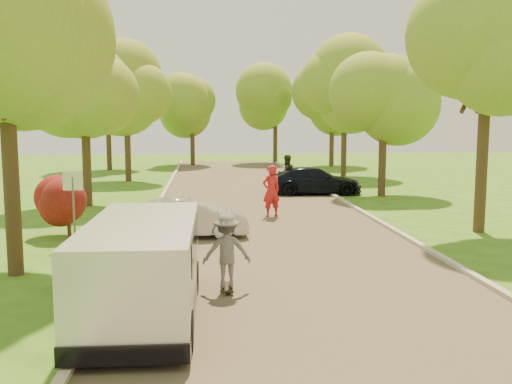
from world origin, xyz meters
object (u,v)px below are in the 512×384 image
object	(u,v)px
street_sign	(73,192)
person_striped	(271,191)
silver_sedan	(187,218)
person_olive	(286,174)
dark_sedan	(314,181)
minivan	(143,267)
skateboarder	(227,251)
longboard	(227,287)

from	to	relation	value
street_sign	person_striped	bearing A→B (deg)	35.81
silver_sedan	person_olive	world-z (taller)	person_olive
dark_sedan	person_olive	bearing A→B (deg)	69.37
silver_sedan	dark_sedan	world-z (taller)	dark_sedan
silver_sedan	dark_sedan	xyz separation A→B (m)	(5.91, 9.98, 0.05)
street_sign	silver_sedan	bearing A→B (deg)	16.65
silver_sedan	person_olive	size ratio (longest dim) A/B	1.94
minivan	skateboarder	world-z (taller)	minivan
longboard	person_olive	distance (m)	16.68
longboard	skateboarder	bearing A→B (deg)	-155.75
street_sign	longboard	bearing A→B (deg)	-48.87
dark_sedan	minivan	bearing A→B (deg)	161.26
silver_sedan	longboard	distance (m)	5.85
longboard	skateboarder	size ratio (longest dim) A/B	0.52
longboard	person_olive	bearing A→B (deg)	-104.86
silver_sedan	person_striped	xyz separation A→B (m)	(3.03, 3.53, 0.36)
street_sign	longboard	xyz separation A→B (m)	(4.18, -4.79, -1.48)
minivan	dark_sedan	world-z (taller)	minivan
person_olive	longboard	bearing A→B (deg)	60.17
skateboarder	minivan	bearing A→B (deg)	40.32
skateboarder	dark_sedan	bearing A→B (deg)	-109.69
person_striped	person_olive	xyz separation A→B (m)	(1.59, 6.99, -0.02)
longboard	dark_sedan	bearing A→B (deg)	-109.69
longboard	person_olive	xyz separation A→B (m)	(3.62, 16.26, 0.87)
longboard	person_olive	size ratio (longest dim) A/B	0.42
street_sign	dark_sedan	xyz separation A→B (m)	(9.10, 10.93, -0.90)
dark_sedan	skateboarder	bearing A→B (deg)	164.61
silver_sedan	minivan	bearing A→B (deg)	173.39
minivan	dark_sedan	distance (m)	18.36
person_striped	dark_sedan	bearing A→B (deg)	-135.16
dark_sedan	person_striped	size ratio (longest dim) A/B	2.35
minivan	person_striped	bearing A→B (deg)	72.31
dark_sedan	person_striped	distance (m)	7.07
person_striped	person_olive	distance (m)	7.17
dark_sedan	person_striped	world-z (taller)	person_striped
minivan	skateboarder	bearing A→B (deg)	43.56
silver_sedan	longboard	bearing A→B (deg)	-172.13
longboard	person_striped	world-z (taller)	person_striped
minivan	dark_sedan	bearing A→B (deg)	70.20
street_sign	person_striped	size ratio (longest dim) A/B	1.11
street_sign	silver_sedan	xyz separation A→B (m)	(3.19, 0.95, -0.95)
silver_sedan	person_striped	bearing A→B (deg)	-42.55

